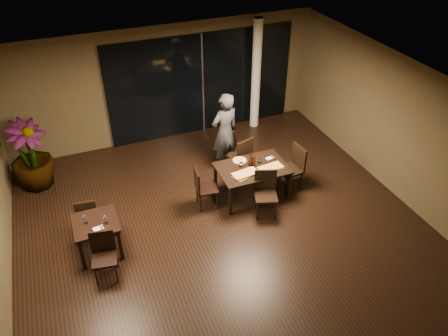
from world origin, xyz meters
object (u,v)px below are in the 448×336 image
bottle_b (254,161)px  chair_side_far (87,214)px  diner (225,132)px  bottle_a (250,161)px  main_table (252,170)px  chair_main_near (266,190)px  chair_side_near (104,252)px  side_table (96,227)px  chair_main_far (242,155)px  chair_main_left (203,186)px  chair_main_right (293,166)px  bottle_c (251,159)px  potted_plant (30,156)px

bottle_b → chair_side_far: bearing=178.7°
diner → bottle_a: 1.18m
main_table → chair_main_near: size_ratio=1.52×
diner → chair_side_far: bearing=4.8°
main_table → chair_side_near: size_ratio=1.63×
bottle_a → bottle_b: size_ratio=0.99×
side_table → chair_side_far: bearing=99.6°
chair_main_far → chair_main_left: size_ratio=1.04×
chair_main_right → bottle_a: bearing=-103.0°
chair_main_left → chair_main_right: size_ratio=0.91×
chair_main_near → bottle_c: bottle_c is taller
chair_main_far → bottle_a: bearing=61.8°
side_table → bottle_a: size_ratio=2.78×
chair_main_left → chair_side_far: size_ratio=1.10×
chair_main_far → diner: diner is taller
bottle_a → side_table: bearing=-170.4°
chair_side_far → potted_plant: (-0.90, 2.06, 0.33)m
potted_plant → chair_main_left: bearing=-32.9°
main_table → chair_side_far: size_ratio=1.72×
diner → bottle_c: size_ratio=5.64×
bottle_a → bottle_c: (0.03, 0.01, 0.03)m
chair_side_near → chair_main_far: bearing=38.5°
main_table → chair_main_left: size_ratio=1.56×
chair_side_far → bottle_a: bottle_a is taller
potted_plant → bottle_b: 4.93m
bottle_c → main_table: bearing=-81.0°
bottle_b → bottle_a: bearing=150.8°
bottle_c → chair_main_far: bearing=80.9°
bottle_b → chair_main_right: bearing=-5.4°
side_table → chair_main_near: (3.43, -0.10, -0.07)m
chair_main_near → chair_main_left: bearing=170.0°
chair_main_far → chair_main_near: chair_main_far is taller
chair_main_far → chair_main_near: (-0.08, -1.41, -0.01)m
chair_main_near → chair_main_right: chair_main_right is taller
main_table → chair_main_far: bearing=82.7°
chair_side_near → bottle_b: (3.41, 1.10, 0.38)m
side_table → bottle_a: bottle_a is taller
chair_main_left → potted_plant: size_ratio=0.59×
potted_plant → bottle_b: (4.44, -2.14, 0.08)m
bottle_b → side_table: bearing=-171.4°
chair_main_right → side_table: bearing=-89.9°
chair_main_left → diner: diner is taller
chair_main_left → bottle_b: (1.16, -0.02, 0.36)m
chair_main_right → bottle_a: size_ratio=3.66×
chair_main_far → diner: bearing=-77.7°
chair_side_near → chair_main_near: bearing=18.0°
chair_main_left → potted_plant: bearing=64.4°
bottle_b → diner: bearing=98.3°
bottle_a → bottle_c: 0.04m
main_table → side_table: (-3.40, -0.50, -0.05)m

